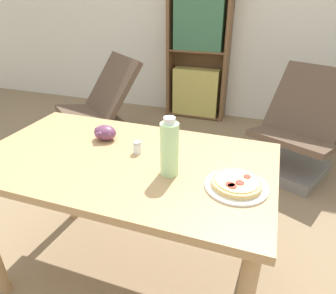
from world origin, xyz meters
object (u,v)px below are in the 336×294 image
object	(u,v)px
pizza_on_plate	(236,184)
lounge_chair_near	(99,119)
salt_shaker	(137,147)
drink_bottle	(169,148)
lounge_chair_far	(295,141)
bookshelf	(198,57)
grape_bunch	(105,133)

from	to	relation	value
pizza_on_plate	lounge_chair_near	distance (m)	2.15
salt_shaker	pizza_on_plate	bearing A→B (deg)	-15.17
drink_bottle	lounge_chair_far	distance (m)	1.77
lounge_chair_near	bookshelf	xyz separation A→B (m)	(0.71, 1.15, 0.46)
grape_bunch	lounge_chair_far	bearing A→B (deg)	52.81
pizza_on_plate	salt_shaker	distance (m)	0.49
bookshelf	lounge_chair_near	bearing A→B (deg)	-121.90
drink_bottle	salt_shaker	xyz separation A→B (m)	(-0.20, 0.12, -0.09)
lounge_chair_near	bookshelf	bearing A→B (deg)	96.73
salt_shaker	lounge_chair_near	size ratio (longest dim) A/B	0.06
pizza_on_plate	drink_bottle	distance (m)	0.29
salt_shaker	lounge_chair_near	world-z (taller)	lounge_chair_near
pizza_on_plate	bookshelf	distance (m)	2.71
bookshelf	lounge_chair_far	bearing A→B (deg)	-41.95
grape_bunch	lounge_chair_far	distance (m)	1.78
drink_bottle	bookshelf	distance (m)	2.63
lounge_chair_near	lounge_chair_far	size ratio (longest dim) A/B	1.03
pizza_on_plate	lounge_chair_near	world-z (taller)	lounge_chair_near
drink_bottle	bookshelf	xyz separation A→B (m)	(-0.53, 2.57, -0.14)
grape_bunch	lounge_chair_near	world-z (taller)	lounge_chair_near
salt_shaker	bookshelf	bearing A→B (deg)	97.62
salt_shaker	bookshelf	size ratio (longest dim) A/B	0.04
grape_bunch	drink_bottle	xyz separation A→B (m)	(0.41, -0.19, 0.08)
pizza_on_plate	drink_bottle	xyz separation A→B (m)	(-0.28, 0.01, 0.10)
lounge_chair_far	bookshelf	xyz separation A→B (m)	(-1.14, 1.03, 0.46)
pizza_on_plate	lounge_chair_near	bearing A→B (deg)	136.52
drink_bottle	lounge_chair_far	world-z (taller)	drink_bottle
grape_bunch	bookshelf	distance (m)	2.39
pizza_on_plate	lounge_chair_far	size ratio (longest dim) A/B	0.26
grape_bunch	lounge_chair_near	xyz separation A→B (m)	(-0.83, 1.23, -0.52)
lounge_chair_far	bookshelf	bearing A→B (deg)	162.49
drink_bottle	bookshelf	size ratio (longest dim) A/B	0.15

